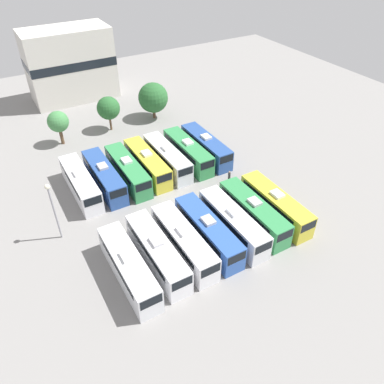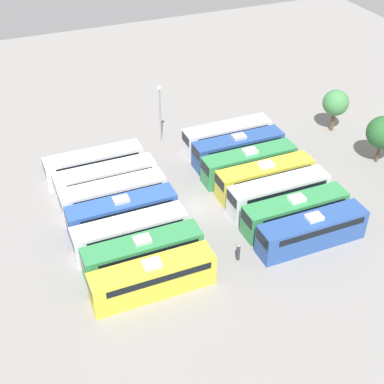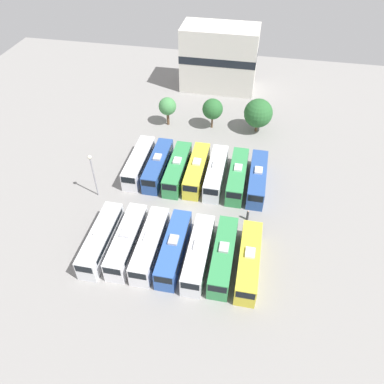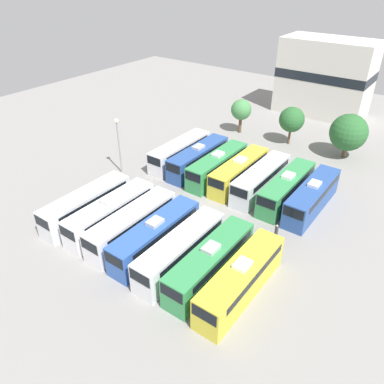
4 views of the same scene
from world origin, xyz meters
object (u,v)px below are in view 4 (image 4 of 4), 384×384
at_px(bus_5, 211,262).
at_px(bus_1, 111,213).
at_px(bus_7, 180,151).
at_px(bus_11, 261,178).
at_px(light_pole, 118,137).
at_px(bus_2, 132,224).
at_px(tree_0, 241,110).
at_px(tree_1, 292,120).
at_px(tree_2, 349,133).
at_px(bus_3, 156,235).
at_px(bus_6, 241,278).
at_px(bus_9, 218,165).
at_px(bus_13, 312,196).
at_px(depot_building, 325,77).
at_px(bus_0, 87,204).
at_px(bus_4, 181,249).
at_px(bus_12, 287,187).
at_px(bus_10, 239,171).
at_px(worker_person, 276,232).
at_px(bus_8, 198,158).

bearing_deg(bus_5, bus_1, -179.86).
bearing_deg(bus_1, bus_7, 101.63).
distance_m(bus_11, light_pole, 19.47).
bearing_deg(bus_2, bus_7, 111.86).
relative_size(bus_7, tree_0, 1.97).
height_order(tree_1, tree_2, tree_2).
height_order(bus_3, bus_6, same).
bearing_deg(bus_9, bus_13, 0.39).
xyz_separation_m(bus_1, depot_building, (5.25, 49.07, 5.06)).
distance_m(bus_6, tree_2, 32.83).
height_order(bus_2, bus_6, same).
bearing_deg(bus_1, tree_1, 78.48).
height_order(bus_1, bus_7, same).
height_order(bus_0, bus_4, same).
relative_size(bus_7, bus_12, 1.00).
relative_size(bus_5, light_pole, 1.44).
bearing_deg(tree_0, bus_6, -59.72).
bearing_deg(bus_11, tree_2, 71.05).
relative_size(bus_2, depot_building, 0.69).
xyz_separation_m(bus_1, bus_9, (3.27, 16.25, 0.00)).
xyz_separation_m(bus_11, depot_building, (-4.40, 32.60, 5.06)).
height_order(bus_3, bus_13, same).
xyz_separation_m(bus_6, depot_building, (-11.14, 49.24, 5.06)).
xyz_separation_m(bus_0, tree_2, (18.67, 32.98, 2.15)).
bearing_deg(bus_9, bus_2, -90.03).
bearing_deg(depot_building, bus_10, -87.89).
height_order(bus_0, bus_3, same).
relative_size(bus_2, worker_person, 6.11).
xyz_separation_m(bus_10, bus_11, (3.20, -0.10, 0.00)).
bearing_deg(bus_11, bus_3, -100.85).
bearing_deg(bus_13, bus_4, -111.54).
relative_size(bus_12, tree_1, 1.86).
bearing_deg(bus_7, bus_3, -59.21).
relative_size(bus_7, bus_9, 1.00).
height_order(worker_person, tree_0, tree_0).
bearing_deg(bus_5, bus_0, -178.46).
bearing_deg(bus_11, light_pole, -158.58).
relative_size(bus_3, bus_10, 1.00).
relative_size(bus_11, tree_1, 1.86).
height_order(bus_3, light_pole, light_pole).
relative_size(bus_0, tree_1, 1.86).
bearing_deg(bus_7, light_pole, -123.65).
bearing_deg(bus_13, bus_7, 179.17).
bearing_deg(light_pole, bus_9, 30.61).
height_order(light_pole, tree_2, light_pole).
xyz_separation_m(bus_0, worker_person, (19.06, 9.10, -0.93)).
distance_m(bus_9, bus_11, 6.39).
relative_size(bus_5, bus_10, 1.00).
bearing_deg(bus_13, bus_8, 179.32).
bearing_deg(bus_13, bus_5, -101.45).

